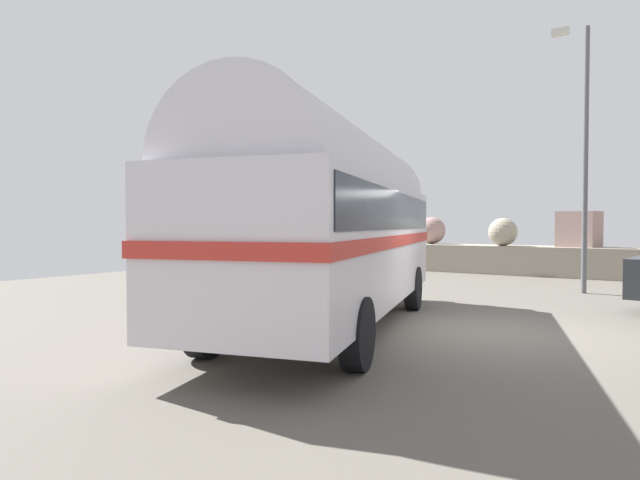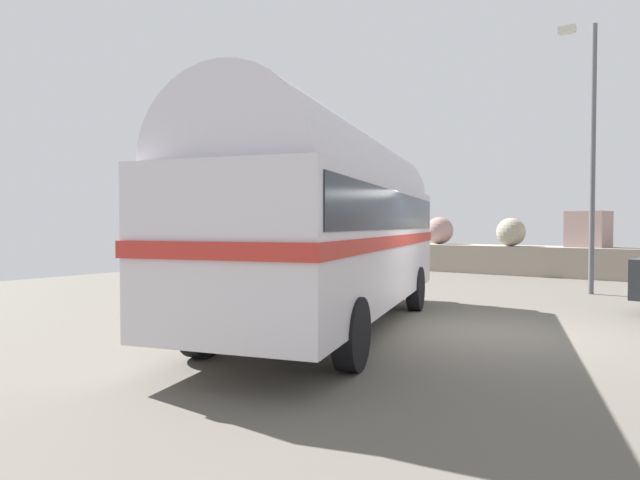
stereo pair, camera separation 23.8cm
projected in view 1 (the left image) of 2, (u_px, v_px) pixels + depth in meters
The scene contains 4 objects.
ground at pixel (488, 332), 9.48m from camera, with size 32.00×26.00×0.02m.
breakwater at pixel (592, 259), 19.14m from camera, with size 31.36×2.27×2.40m.
vintage_coach at pixel (332, 217), 9.68m from camera, with size 4.77×8.91×3.70m.
lamp_post at pixel (582, 146), 14.66m from camera, with size 0.93×0.44×7.31m.
Camera 1 is at (2.85, -9.47, 1.91)m, focal length 30.07 mm.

